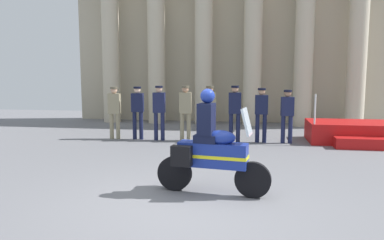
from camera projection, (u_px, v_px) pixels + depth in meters
ground_plane at (182, 203)px, 6.37m from camera, size 28.00×28.00×0.00m
colonnade_backdrop at (229, 30)px, 15.92m from camera, size 13.72×1.59×7.53m
reviewing_stand at (353, 133)px, 11.77m from camera, size 2.70×2.12×1.53m
officer_in_row_0 at (114, 108)px, 12.31m from camera, size 0.40×0.25×1.70m
officer_in_row_1 at (138, 108)px, 12.24m from camera, size 0.40×0.25×1.72m
officer_in_row_2 at (159, 108)px, 12.06m from camera, size 0.40×0.25×1.75m
officer_in_row_3 at (185, 108)px, 12.02m from camera, size 0.40×0.25×1.75m
officer_in_row_4 at (210, 109)px, 11.90m from camera, size 0.40×0.25×1.75m
officer_in_row_5 at (235, 109)px, 11.70m from camera, size 0.40×0.25×1.77m
officer_in_row_6 at (261, 111)px, 11.68m from camera, size 0.40×0.25×1.69m
officer_in_row_7 at (287, 112)px, 11.56m from camera, size 0.40×0.25×1.64m
motorcycle_with_rider at (209, 150)px, 6.77m from camera, size 2.09×0.74×1.90m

